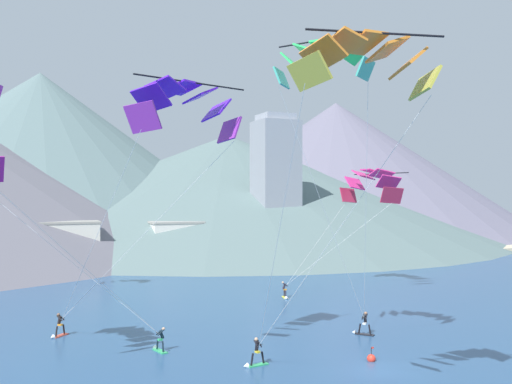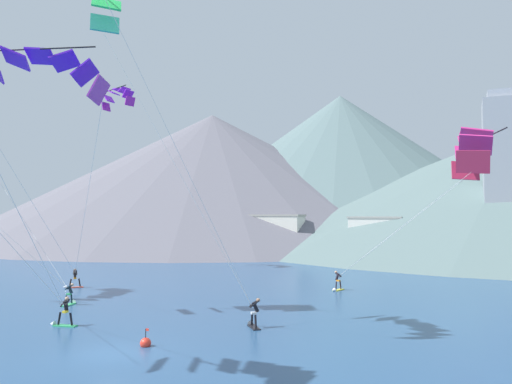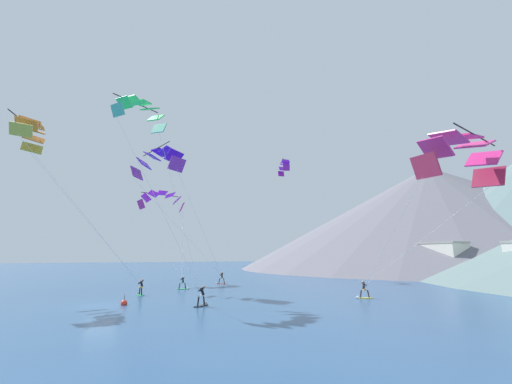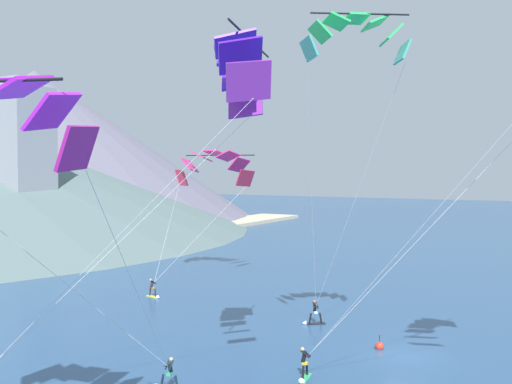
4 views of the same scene
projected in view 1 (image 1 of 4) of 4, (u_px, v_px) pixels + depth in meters
name	position (u px, v px, depth m)	size (l,w,h in m)	color
ground_plane	(378.00, 370.00, 34.51)	(400.00, 400.00, 0.00)	navy
kitesurfer_near_lead	(255.00, 357.00, 35.37)	(1.78, 0.69, 1.79)	#33B266
kitesurfer_near_trail	(159.00, 344.00, 38.79)	(0.83, 1.78, 1.69)	#33B266
kitesurfer_mid_center	(58.00, 329.00, 42.62)	(1.51, 1.52, 1.79)	#E54C33
kitesurfer_far_left	(285.00, 293.00, 58.41)	(0.82, 1.78, 1.76)	yellow
kitesurfer_far_right	(362.00, 327.00, 43.29)	(1.41, 1.60, 1.79)	black
parafoil_kite_near_lead	(366.00, 60.00, 24.90)	(7.17, 12.86, 16.30)	gold
parafoil_kite_mid_center	(185.00, 105.00, 35.42)	(10.75, 14.00, 16.32)	purple
parafoil_kite_far_left	(371.00, 182.00, 63.60)	(13.20, 8.89, 12.17)	#AF2544
parafoil_kite_far_right	(323.00, 59.00, 35.75)	(9.17, 8.23, 18.88)	teal
race_marker_buoy	(371.00, 358.00, 36.41)	(0.56, 0.56, 1.02)	red
shoreline_strip	(165.00, 263.00, 84.96)	(180.00, 10.00, 0.70)	beige
shore_building_harbour_front	(310.00, 235.00, 99.86)	(9.80, 6.72, 6.91)	beige
shore_building_promenade_mid	(176.00, 241.00, 89.81)	(8.12, 4.85, 6.38)	silver
shore_building_quay_west	(69.00, 244.00, 83.26)	(8.77, 4.63, 6.69)	silver
highrise_tower	(276.00, 186.00, 100.11)	(7.00, 7.00, 24.72)	gray
mountain_peak_central_summit	(336.00, 168.00, 155.19)	(105.29, 105.29, 35.58)	slate
mountain_peak_east_shoulder	(227.00, 187.00, 136.91)	(126.91, 126.91, 24.83)	slate
mountain_peak_far_spur	(40.00, 156.00, 133.19)	(108.09, 108.09, 39.11)	slate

